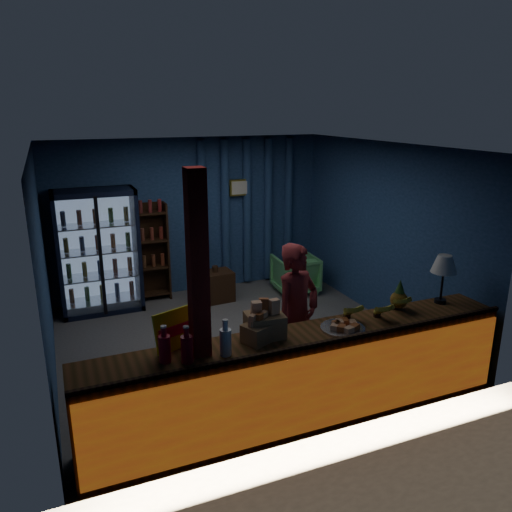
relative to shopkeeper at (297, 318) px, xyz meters
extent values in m
plane|color=#515154|center=(-0.22, 1.30, -0.84)|extent=(4.60, 4.60, 0.00)
plane|color=navy|center=(-0.22, 3.50, 0.46)|extent=(4.60, 0.00, 4.60)
plane|color=navy|center=(-0.22, -0.90, 0.46)|extent=(4.60, 0.00, 4.60)
plane|color=navy|center=(-2.52, 1.30, 0.46)|extent=(0.00, 4.40, 4.40)
plane|color=navy|center=(2.08, 1.30, 0.46)|extent=(0.00, 4.40, 4.40)
plane|color=#472D19|center=(-0.22, 1.30, 1.76)|extent=(4.60, 4.60, 0.00)
cube|color=brown|center=(-0.22, -0.60, -0.36)|extent=(4.40, 0.55, 0.95)
cube|color=red|center=(-0.22, -0.89, -0.36)|extent=(4.35, 0.02, 0.81)
cube|color=#362311|center=(-0.22, -0.87, 0.13)|extent=(4.40, 0.04, 0.04)
cube|color=maroon|center=(-1.27, -0.60, 0.46)|extent=(0.16, 0.16, 2.60)
cube|color=black|center=(-1.77, 3.42, 0.11)|extent=(1.20, 0.06, 1.90)
cube|color=black|center=(-2.34, 3.15, 0.11)|extent=(0.06, 0.60, 1.90)
cube|color=black|center=(-1.20, 3.15, 0.11)|extent=(0.06, 0.60, 1.90)
cube|color=black|center=(-1.77, 3.15, 1.02)|extent=(1.20, 0.60, 0.08)
cube|color=black|center=(-1.77, 3.15, -0.80)|extent=(1.20, 0.60, 0.08)
cube|color=#99B2D8|center=(-1.77, 3.37, 0.11)|extent=(1.08, 0.02, 1.74)
cube|color=white|center=(-1.77, 2.87, 0.11)|extent=(1.12, 0.02, 1.78)
cube|color=black|center=(-1.77, 2.85, 0.11)|extent=(0.05, 0.05, 1.80)
cube|color=silver|center=(-1.77, 3.15, -0.67)|extent=(1.08, 0.48, 0.02)
cylinder|color=#B04D19|center=(-2.22, 3.15, -0.54)|extent=(0.07, 0.07, 0.22)
cylinder|color=#27701C|center=(-1.99, 3.15, -0.54)|extent=(0.07, 0.07, 0.22)
cylinder|color=olive|center=(-1.77, 3.15, -0.54)|extent=(0.07, 0.07, 0.22)
cylinder|color=navy|center=(-1.54, 3.15, -0.54)|extent=(0.07, 0.07, 0.22)
cylinder|color=maroon|center=(-1.32, 3.15, -0.54)|extent=(0.07, 0.07, 0.22)
cube|color=silver|center=(-1.77, 3.15, -0.27)|extent=(1.08, 0.48, 0.02)
cylinder|color=#27701C|center=(-2.22, 3.15, -0.14)|extent=(0.07, 0.07, 0.22)
cylinder|color=olive|center=(-1.99, 3.15, -0.14)|extent=(0.07, 0.07, 0.22)
cylinder|color=navy|center=(-1.77, 3.15, -0.14)|extent=(0.07, 0.07, 0.22)
cylinder|color=maroon|center=(-1.54, 3.15, -0.14)|extent=(0.07, 0.07, 0.22)
cylinder|color=#B04D19|center=(-1.32, 3.15, -0.14)|extent=(0.07, 0.07, 0.22)
cube|color=silver|center=(-1.77, 3.15, 0.13)|extent=(1.08, 0.48, 0.02)
cylinder|color=olive|center=(-2.22, 3.15, 0.26)|extent=(0.07, 0.07, 0.22)
cylinder|color=navy|center=(-1.99, 3.15, 0.26)|extent=(0.07, 0.07, 0.22)
cylinder|color=maroon|center=(-1.77, 3.15, 0.26)|extent=(0.07, 0.07, 0.22)
cylinder|color=#B04D19|center=(-1.54, 3.15, 0.26)|extent=(0.07, 0.07, 0.22)
cylinder|color=#27701C|center=(-1.32, 3.15, 0.26)|extent=(0.07, 0.07, 0.22)
cube|color=silver|center=(-1.77, 3.15, 0.53)|extent=(1.08, 0.48, 0.02)
cylinder|color=navy|center=(-2.22, 3.15, 0.66)|extent=(0.07, 0.07, 0.22)
cylinder|color=maroon|center=(-1.99, 3.15, 0.66)|extent=(0.07, 0.07, 0.22)
cylinder|color=#B04D19|center=(-1.77, 3.15, 0.66)|extent=(0.07, 0.07, 0.22)
cylinder|color=#27701C|center=(-1.54, 3.15, 0.66)|extent=(0.07, 0.07, 0.22)
cylinder|color=olive|center=(-1.32, 3.15, 0.66)|extent=(0.07, 0.07, 0.22)
cube|color=#362311|center=(-0.92, 3.45, -0.04)|extent=(0.50, 0.02, 1.60)
cube|color=#362311|center=(-1.15, 3.32, -0.04)|extent=(0.03, 0.28, 1.60)
cube|color=#362311|center=(-0.68, 3.32, -0.04)|extent=(0.03, 0.28, 1.60)
cube|color=#362311|center=(-0.92, 3.32, -0.74)|extent=(0.46, 0.26, 0.02)
cube|color=#362311|center=(-0.92, 3.32, -0.29)|extent=(0.46, 0.26, 0.02)
cube|color=#362311|center=(-0.92, 3.32, 0.16)|extent=(0.46, 0.26, 0.02)
cube|color=#362311|center=(-0.92, 3.32, 0.61)|extent=(0.46, 0.26, 0.02)
cylinder|color=navy|center=(-0.02, 3.44, 0.46)|extent=(0.14, 0.14, 2.50)
cylinder|color=navy|center=(0.38, 3.44, 0.46)|extent=(0.14, 0.14, 2.50)
cylinder|color=navy|center=(0.78, 3.44, 0.46)|extent=(0.14, 0.14, 2.50)
cylinder|color=navy|center=(1.18, 3.44, 0.46)|extent=(0.14, 0.14, 2.50)
cylinder|color=navy|center=(1.58, 3.44, 0.46)|extent=(0.14, 0.14, 2.50)
cube|color=gold|center=(0.63, 3.40, 0.91)|extent=(0.36, 0.03, 0.28)
cube|color=silver|center=(0.63, 3.38, 0.91)|extent=(0.30, 0.01, 0.22)
imported|color=maroon|center=(0.00, 0.00, 0.00)|extent=(0.72, 0.60, 1.68)
imported|color=#5FBE6B|center=(1.38, 2.72, -0.52)|extent=(0.73, 0.75, 0.64)
cube|color=#362311|center=(-0.02, 2.85, -0.59)|extent=(0.57, 0.43, 0.50)
cylinder|color=#362311|center=(-0.02, 2.85, -0.29)|extent=(0.10, 0.10, 0.10)
cube|color=yellow|center=(-1.42, -0.40, 0.29)|extent=(0.46, 0.25, 0.37)
cube|color=red|center=(-1.42, -0.42, 0.29)|extent=(0.37, 0.16, 0.09)
cylinder|color=red|center=(-1.59, -0.62, 0.23)|extent=(0.10, 0.10, 0.24)
cylinder|color=red|center=(-1.59, -0.62, 0.40)|extent=(0.05, 0.05, 0.09)
cylinder|color=white|center=(-1.59, -0.62, 0.44)|extent=(0.05, 0.05, 0.02)
cylinder|color=red|center=(-1.42, -0.70, 0.23)|extent=(0.10, 0.10, 0.24)
cylinder|color=red|center=(-1.42, -0.70, 0.40)|extent=(0.05, 0.05, 0.09)
cylinder|color=white|center=(-1.42, -0.70, 0.44)|extent=(0.05, 0.05, 0.02)
cylinder|color=silver|center=(-1.24, -0.62, 0.23)|extent=(0.10, 0.10, 0.24)
cylinder|color=silver|center=(-1.24, -0.62, 0.40)|extent=(0.05, 0.05, 0.09)
cylinder|color=white|center=(-1.24, -0.62, 0.44)|extent=(0.05, 0.05, 0.02)
cylinder|color=silver|center=(-1.07, -0.70, 0.23)|extent=(0.10, 0.10, 0.24)
cylinder|color=silver|center=(-1.07, -0.70, 0.40)|extent=(0.05, 0.05, 0.09)
cylinder|color=white|center=(-1.07, -0.70, 0.44)|extent=(0.05, 0.05, 0.02)
cube|color=#936947|center=(-0.60, -0.49, 0.22)|extent=(0.38, 0.32, 0.23)
cube|color=orange|center=(-0.69, -0.48, 0.41)|extent=(0.10, 0.07, 0.15)
cube|color=#B35D21|center=(-0.60, -0.49, 0.41)|extent=(0.10, 0.07, 0.15)
cube|color=orange|center=(-0.51, -0.50, 0.41)|extent=(0.10, 0.07, 0.15)
cube|color=#936947|center=(-0.70, -0.57, 0.20)|extent=(0.34, 0.31, 0.17)
cube|color=orange|center=(-0.76, -0.59, 0.34)|extent=(0.08, 0.07, 0.11)
cube|color=#B35D21|center=(-0.70, -0.57, 0.34)|extent=(0.08, 0.07, 0.11)
cube|color=orange|center=(-0.64, -0.54, 0.34)|extent=(0.08, 0.07, 0.11)
cylinder|color=silver|center=(0.17, -0.65, 0.12)|extent=(0.45, 0.45, 0.02)
cube|color=orange|center=(0.26, -0.65, 0.16)|extent=(0.10, 0.07, 0.05)
cube|color=#B35D21|center=(0.23, -0.59, 0.16)|extent=(0.12, 0.12, 0.05)
cube|color=orange|center=(0.17, -0.56, 0.16)|extent=(0.07, 0.10, 0.05)
cube|color=#B35D21|center=(0.11, -0.59, 0.16)|extent=(0.12, 0.12, 0.05)
cube|color=orange|center=(0.08, -0.65, 0.16)|extent=(0.10, 0.07, 0.05)
cube|color=#B35D21|center=(0.11, -0.71, 0.16)|extent=(0.12, 0.12, 0.05)
cube|color=orange|center=(0.17, -0.74, 0.16)|extent=(0.07, 0.10, 0.05)
cube|color=#B35D21|center=(0.23, -0.71, 0.16)|extent=(0.12, 0.12, 0.05)
cylinder|color=black|center=(1.56, -0.47, 0.13)|extent=(0.13, 0.13, 0.04)
cylinder|color=black|center=(1.56, -0.47, 0.33)|extent=(0.03, 0.03, 0.39)
cone|color=white|center=(1.56, -0.47, 0.57)|extent=(0.28, 0.28, 0.20)
sphere|color=#8C5E19|center=(1.01, -0.43, 0.22)|extent=(0.19, 0.19, 0.19)
cone|color=#28521C|center=(1.01, -0.43, 0.37)|extent=(0.11, 0.11, 0.15)
camera|label=1|loc=(-2.35, -4.49, 2.22)|focal=35.00mm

